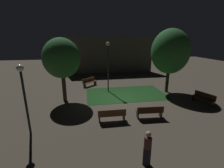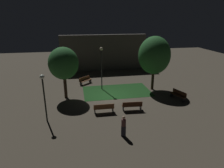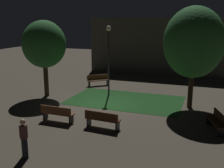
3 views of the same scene
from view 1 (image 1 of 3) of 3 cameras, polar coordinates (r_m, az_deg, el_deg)
The scene contains 12 objects.
ground_plane at distance 13.95m, azimuth 2.62°, elevation -5.59°, with size 60.00×60.00×0.00m, color #4C4438.
grass_lawn at distance 15.36m, azimuth 5.02°, elevation -3.54°, with size 7.53×4.55×0.01m, color #194219.
bench_front_right at distance 10.23m, azimuth -0.06°, elevation -11.10°, with size 1.81×0.52×0.88m.
bench_front_left at distance 10.92m, azimuth 13.60°, elevation -9.74°, with size 1.83×0.61×0.88m.
bench_back_row at distance 17.97m, azimuth -8.20°, elevation 0.88°, with size 1.68×1.54×0.88m.
bench_near_trees at distance 15.01m, azimuth 30.42°, elevation -4.34°, with size 1.03×1.86×0.88m.
tree_back_right at distance 13.41m, azimuth -17.91°, elevation 8.86°, with size 3.00×3.00×5.29m.
tree_tall_center at distance 16.03m, azimuth 20.44°, elevation 10.98°, with size 3.55×3.55×6.11m.
lamp_post_path_center at distance 9.34m, azimuth -29.63°, elevation -1.14°, with size 0.36×0.36×3.94m.
lamp_post_plaza_east at distance 15.28m, azimuth -1.46°, elevation 9.11°, with size 0.36×0.36×4.89m.
pedestrian at distance 7.11m, azimuth 12.81°, elevation -21.69°, with size 0.34×0.34×1.61m.
building_wall_backdrop at distance 24.14m, azimuth -0.82°, elevation 10.40°, with size 13.24×0.80×5.48m, color #4C4742.
Camera 1 is at (-2.83, -12.64, 5.17)m, focal length 25.09 mm.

